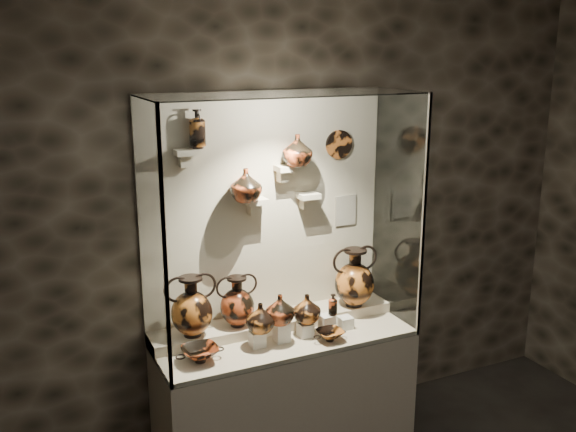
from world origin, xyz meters
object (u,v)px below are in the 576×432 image
object	(u,v)px
jug_a	(260,318)
jug_c	(307,308)
amphora_left	(191,306)
kylix_right	(330,334)
kylix_left	(200,353)
amphora_right	(354,277)
jug_b	(280,309)
lekythos_small	(333,303)
ovoid_vase_a	(246,185)
ovoid_vase_b	(297,150)
lekythos_tall	(197,126)
amphora_mid	(237,301)

from	to	relation	value
jug_a	jug_c	size ratio (longest dim) A/B	1.00
amphora_left	kylix_right	bearing A→B (deg)	-38.76
amphora_left	kylix_left	world-z (taller)	amphora_left
amphora_right	jug_b	distance (m)	0.68
amphora_right	lekythos_small	bearing A→B (deg)	-163.78
ovoid_vase_a	lekythos_small	bearing A→B (deg)	-20.92
jug_b	ovoid_vase_b	bearing A→B (deg)	31.85
kylix_right	ovoid_vase_a	distance (m)	1.10
jug_b	lekythos_tall	world-z (taller)	lekythos_tall
kylix_left	ovoid_vase_a	bearing A→B (deg)	55.73
amphora_left	ovoid_vase_a	xyz separation A→B (m)	(0.40, 0.06, 0.73)
jug_a	kylix_left	bearing A→B (deg)	175.40
amphora_right	kylix_right	size ratio (longest dim) A/B	1.91
jug_b	kylix_left	bearing A→B (deg)	168.75
jug_b	lekythos_tall	distance (m)	1.25
amphora_mid	kylix_right	xyz separation A→B (m)	(0.51, -0.33, -0.19)
jug_a	ovoid_vase_a	bearing A→B (deg)	77.40
jug_c	lekythos_tall	world-z (taller)	lekythos_tall
jug_a	ovoid_vase_b	world-z (taller)	ovoid_vase_b
jug_a	lekythos_small	bearing A→B (deg)	-8.83
amphora_right	ovoid_vase_b	xyz separation A→B (m)	(-0.42, 0.07, 0.91)
amphora_right	ovoid_vase_a	bearing A→B (deg)	157.18
jug_b	ovoid_vase_a	xyz separation A→B (m)	(-0.12, 0.25, 0.77)
ovoid_vase_a	ovoid_vase_b	world-z (taller)	ovoid_vase_b
kylix_right	lekythos_small	bearing A→B (deg)	36.38
kylix_left	ovoid_vase_b	size ratio (longest dim) A/B	1.38
amphora_right	lekythos_small	xyz separation A→B (m)	(-0.28, -0.19, -0.08)
jug_b	ovoid_vase_a	size ratio (longest dim) A/B	0.92
amphora_left	amphora_right	distance (m)	1.18
amphora_right	lekythos_small	size ratio (longest dim) A/B	2.53
jug_a	ovoid_vase_a	distance (m)	0.84
lekythos_small	amphora_left	bearing A→B (deg)	178.77
jug_b	jug_c	size ratio (longest dim) A/B	1.02
kylix_right	ovoid_vase_a	xyz separation A→B (m)	(-0.42, 0.36, 0.95)
amphora_mid	lekythos_tall	xyz separation A→B (m)	(-0.20, 0.08, 1.13)
kylix_right	amphora_right	bearing A→B (deg)	22.20
amphora_right	jug_c	xyz separation A→B (m)	(-0.45, -0.16, -0.09)
amphora_left	jug_b	distance (m)	0.56
amphora_mid	jug_b	world-z (taller)	amphora_mid
lekythos_tall	ovoid_vase_b	bearing A→B (deg)	-13.27
amphora_left	ovoid_vase_b	size ratio (longest dim) A/B	1.90
amphora_mid	ovoid_vase_a	size ratio (longest dim) A/B	1.58
amphora_left	jug_c	distance (m)	0.75
kylix_left	lekythos_tall	distance (m)	1.36
kylix_left	amphora_mid	bearing A→B (deg)	58.70
kylix_left	ovoid_vase_b	world-z (taller)	ovoid_vase_b
jug_c	ovoid_vase_a	xyz separation A→B (m)	(-0.32, 0.22, 0.81)
amphora_right	jug_a	world-z (taller)	amphora_right
amphora_right	ovoid_vase_a	distance (m)	1.06
lekythos_small	kylix_right	bearing A→B (deg)	-114.65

